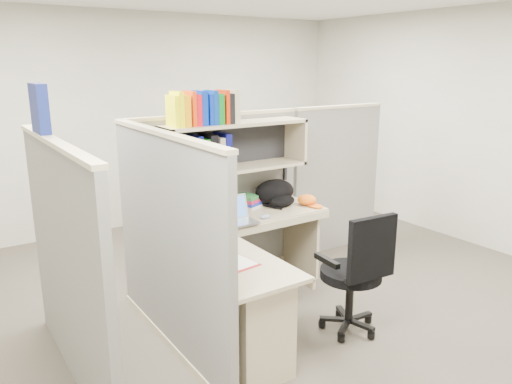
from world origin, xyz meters
TOP-DOWN VIEW (x-y plane):
  - ground at (0.00, 0.00)m, footprint 6.00×6.00m
  - room_shell at (0.00, 0.00)m, footprint 6.00×6.00m
  - cubicle at (-0.37, 0.45)m, footprint 3.79×1.84m
  - desk at (-0.41, -0.29)m, footprint 1.74×1.75m
  - laptop at (-0.10, 0.35)m, footprint 0.33×0.33m
  - backpack at (0.53, 0.63)m, footprint 0.42×0.32m
  - orange_cap at (0.78, 0.48)m, footprint 0.22×0.24m
  - snack_canister at (-0.53, -0.16)m, footprint 0.11×0.11m
  - tissue_box at (-0.77, -0.47)m, footprint 0.14×0.14m
  - mouse at (0.18, 0.35)m, footprint 0.10×0.07m
  - paper_cup at (0.03, 0.70)m, footprint 0.07×0.07m
  - book_stack at (0.25, 0.75)m, footprint 0.25×0.29m
  - loose_paper at (-0.57, -0.35)m, footprint 0.25×0.31m
  - task_chair at (0.36, -0.61)m, footprint 0.54×0.50m

SIDE VIEW (x-z plane):
  - ground at x=0.00m, z-range 0.00..0.00m
  - task_chair at x=0.36m, z-range -0.15..0.86m
  - desk at x=-0.41m, z-range 0.07..0.80m
  - loose_paper at x=-0.57m, z-range 0.73..0.73m
  - mouse at x=0.18m, z-range 0.73..0.77m
  - paper_cup at x=0.03m, z-range 0.73..0.82m
  - orange_cap at x=0.78m, z-range 0.73..0.83m
  - snack_canister at x=-0.53m, z-range 0.73..0.84m
  - book_stack at x=0.25m, z-range 0.73..0.85m
  - tissue_box at x=-0.77m, z-range 0.73..0.92m
  - laptop at x=-0.10m, z-range 0.73..0.96m
  - backpack at x=0.53m, z-range 0.73..0.98m
  - cubicle at x=-0.37m, z-range -0.07..1.88m
  - room_shell at x=0.00m, z-range -1.38..4.62m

